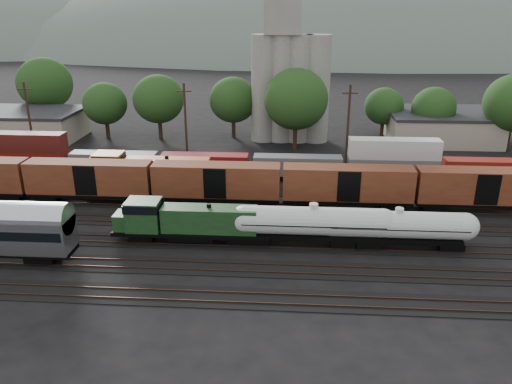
# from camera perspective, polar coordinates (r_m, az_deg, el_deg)

# --- Properties ---
(ground) EXTENTS (600.00, 600.00, 0.00)m
(ground) POSITION_cam_1_polar(r_m,az_deg,el_deg) (55.30, 0.02, -3.65)
(ground) COLOR black
(tracks) EXTENTS (180.00, 33.20, 0.20)m
(tracks) POSITION_cam_1_polar(r_m,az_deg,el_deg) (55.28, 0.02, -3.60)
(tracks) COLOR black
(tracks) RESTS_ON ground
(green_locomotive) EXTENTS (15.84, 2.79, 4.19)m
(green_locomotive) POSITION_cam_1_polar(r_m,az_deg,el_deg) (50.73, -8.43, -3.25)
(green_locomotive) COLOR black
(green_locomotive) RESTS_ON ground
(tank_car_a) EXTENTS (16.44, 2.94, 4.31)m
(tank_car_a) POSITION_cam_1_polar(r_m,az_deg,el_deg) (49.65, 6.52, -3.51)
(tank_car_a) COLOR silver
(tank_car_a) RESTS_ON ground
(tank_car_b) EXTENTS (15.54, 2.78, 4.07)m
(tank_car_b) POSITION_cam_1_polar(r_m,az_deg,el_deg) (50.82, 15.89, -3.78)
(tank_car_b) COLOR silver
(tank_car_b) RESTS_ON ground
(orange_locomotive) EXTENTS (18.15, 3.03, 4.54)m
(orange_locomotive) POSITION_cam_1_polar(r_m,az_deg,el_deg) (66.20, -12.68, 2.44)
(orange_locomotive) COLOR black
(orange_locomotive) RESTS_ON ground
(boxcar_string) EXTENTS (153.60, 2.90, 4.20)m
(boxcar_string) POSITION_cam_1_polar(r_m,az_deg,el_deg) (58.66, 2.92, 1.09)
(boxcar_string) COLOR black
(boxcar_string) RESTS_ON ground
(container_wall) EXTENTS (160.00, 2.60, 5.80)m
(container_wall) POSITION_cam_1_polar(r_m,az_deg,el_deg) (69.47, -6.41, 3.40)
(container_wall) COLOR black
(container_wall) RESTS_ON ground
(grain_silo) EXTENTS (13.40, 5.00, 29.00)m
(grain_silo) POSITION_cam_1_polar(r_m,az_deg,el_deg) (86.99, 3.84, 13.11)
(grain_silo) COLOR gray
(grain_silo) RESTS_ON ground
(industrial_sheds) EXTENTS (119.38, 17.26, 5.10)m
(industrial_sheds) POSITION_cam_1_polar(r_m,az_deg,el_deg) (87.92, 5.90, 7.36)
(industrial_sheds) COLOR #9E937F
(industrial_sheds) RESTS_ON ground
(tree_band) EXTENTS (164.71, 23.80, 13.85)m
(tree_band) POSITION_cam_1_polar(r_m,az_deg,el_deg) (87.92, -2.53, 10.59)
(tree_band) COLOR black
(tree_band) RESTS_ON ground
(utility_poles) EXTENTS (122.20, 0.36, 12.00)m
(utility_poles) POSITION_cam_1_polar(r_m,az_deg,el_deg) (74.19, 1.15, 7.83)
(utility_poles) COLOR black
(utility_poles) RESTS_ON ground
(distant_hills) EXTENTS (860.00, 286.00, 130.00)m
(distant_hills) POSITION_cam_1_polar(r_m,az_deg,el_deg) (313.91, 7.71, 12.73)
(distant_hills) COLOR #59665B
(distant_hills) RESTS_ON ground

